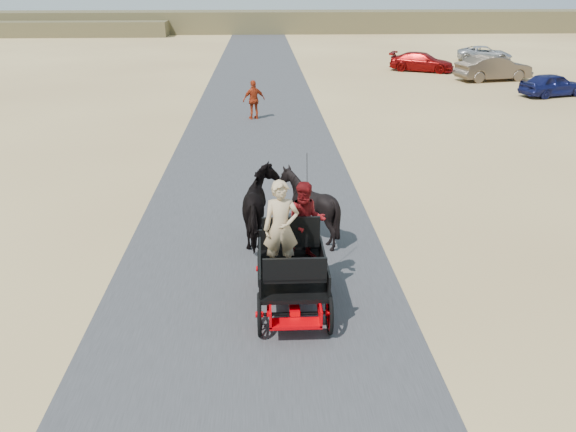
{
  "coord_description": "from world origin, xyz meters",
  "views": [
    {
      "loc": [
        0.22,
        -7.82,
        5.81
      ],
      "look_at": [
        0.73,
        3.07,
        1.2
      ],
      "focal_mm": 35.0,
      "sensor_mm": 36.0,
      "label": 1
    }
  ],
  "objects_px": {
    "horse_right": "(308,206)",
    "pedestrian": "(254,100)",
    "carriage": "(292,289)",
    "car_d": "(484,54)",
    "car_b": "(494,68)",
    "car_a": "(552,85)",
    "car_c": "(422,62)",
    "horse_left": "(262,207)"
  },
  "relations": [
    {
      "from": "horse_left",
      "to": "car_c",
      "type": "bearing_deg",
      "value": -112.53
    },
    {
      "from": "carriage",
      "to": "car_c",
      "type": "bearing_deg",
      "value": 70.5
    },
    {
      "from": "horse_left",
      "to": "car_b",
      "type": "relative_size",
      "value": 0.44
    },
    {
      "from": "car_a",
      "to": "carriage",
      "type": "bearing_deg",
      "value": 126.74
    },
    {
      "from": "car_a",
      "to": "car_b",
      "type": "bearing_deg",
      "value": -3.45
    },
    {
      "from": "horse_right",
      "to": "pedestrian",
      "type": "xyz_separation_m",
      "value": [
        -1.4,
        12.75,
        0.01
      ]
    },
    {
      "from": "horse_left",
      "to": "pedestrian",
      "type": "bearing_deg",
      "value": -88.64
    },
    {
      "from": "carriage",
      "to": "car_b",
      "type": "height_order",
      "value": "car_b"
    },
    {
      "from": "carriage",
      "to": "car_d",
      "type": "xyz_separation_m",
      "value": [
        16.64,
        34.4,
        0.2
      ]
    },
    {
      "from": "pedestrian",
      "to": "horse_left",
      "type": "bearing_deg",
      "value": 71.57
    },
    {
      "from": "carriage",
      "to": "car_a",
      "type": "distance_m",
      "value": 25.34
    },
    {
      "from": "horse_right",
      "to": "car_b",
      "type": "relative_size",
      "value": 0.37
    },
    {
      "from": "carriage",
      "to": "horse_right",
      "type": "relative_size",
      "value": 1.41
    },
    {
      "from": "pedestrian",
      "to": "car_b",
      "type": "xyz_separation_m",
      "value": [
        14.7,
        9.76,
        -0.1
      ]
    },
    {
      "from": "carriage",
      "to": "pedestrian",
      "type": "distance_m",
      "value": 15.78
    },
    {
      "from": "car_a",
      "to": "car_c",
      "type": "xyz_separation_m",
      "value": [
        -4.62,
        9.13,
        0.01
      ]
    },
    {
      "from": "horse_left",
      "to": "car_b",
      "type": "height_order",
      "value": "horse_left"
    },
    {
      "from": "carriage",
      "to": "car_b",
      "type": "bearing_deg",
      "value": 61.51
    },
    {
      "from": "pedestrian",
      "to": "car_a",
      "type": "relative_size",
      "value": 0.48
    },
    {
      "from": "carriage",
      "to": "horse_right",
      "type": "distance_m",
      "value": 3.09
    },
    {
      "from": "horse_left",
      "to": "car_a",
      "type": "height_order",
      "value": "horse_left"
    },
    {
      "from": "carriage",
      "to": "car_d",
      "type": "relative_size",
      "value": 0.6
    },
    {
      "from": "horse_right",
      "to": "pedestrian",
      "type": "bearing_deg",
      "value": -83.72
    },
    {
      "from": "car_c",
      "to": "car_d",
      "type": "height_order",
      "value": "car_c"
    },
    {
      "from": "car_a",
      "to": "car_d",
      "type": "xyz_separation_m",
      "value": [
        1.58,
        14.03,
        -0.05
      ]
    },
    {
      "from": "carriage",
      "to": "car_c",
      "type": "distance_m",
      "value": 31.29
    },
    {
      "from": "carriage",
      "to": "car_d",
      "type": "distance_m",
      "value": 38.22
    },
    {
      "from": "horse_left",
      "to": "car_d",
      "type": "xyz_separation_m",
      "value": [
        17.19,
        31.4,
        -0.29
      ]
    },
    {
      "from": "pedestrian",
      "to": "car_b",
      "type": "distance_m",
      "value": 17.64
    },
    {
      "from": "horse_left",
      "to": "horse_right",
      "type": "distance_m",
      "value": 1.1
    },
    {
      "from": "car_c",
      "to": "horse_right",
      "type": "bearing_deg",
      "value": -175.09
    },
    {
      "from": "car_b",
      "to": "car_d",
      "type": "height_order",
      "value": "car_b"
    },
    {
      "from": "pedestrian",
      "to": "carriage",
      "type": "bearing_deg",
      "value": 73.3
    },
    {
      "from": "car_a",
      "to": "car_d",
      "type": "relative_size",
      "value": 0.89
    },
    {
      "from": "horse_right",
      "to": "car_c",
      "type": "distance_m",
      "value": 28.29
    },
    {
      "from": "car_b",
      "to": "car_d",
      "type": "bearing_deg",
      "value": -29.01
    },
    {
      "from": "car_b",
      "to": "car_c",
      "type": "bearing_deg",
      "value": 28.88
    },
    {
      "from": "horse_left",
      "to": "car_c",
      "type": "height_order",
      "value": "horse_left"
    },
    {
      "from": "carriage",
      "to": "car_c",
      "type": "relative_size",
      "value": 0.56
    },
    {
      "from": "pedestrian",
      "to": "car_b",
      "type": "bearing_deg",
      "value": -166.2
    },
    {
      "from": "car_a",
      "to": "car_c",
      "type": "bearing_deg",
      "value": 10.04
    },
    {
      "from": "car_a",
      "to": "car_b",
      "type": "distance_m",
      "value": 5.28
    }
  ]
}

